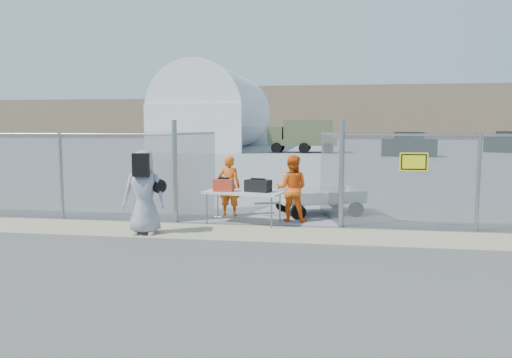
% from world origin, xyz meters
% --- Properties ---
extents(ground, '(160.00, 160.00, 0.00)m').
position_xyz_m(ground, '(0.00, 0.00, 0.00)').
color(ground, '#505050').
extents(tarmac_inside, '(160.00, 80.00, 0.01)m').
position_xyz_m(tarmac_inside, '(0.00, 42.00, 0.01)').
color(tarmac_inside, gray).
rests_on(tarmac_inside, ground).
extents(dirt_strip, '(44.00, 1.60, 0.01)m').
position_xyz_m(dirt_strip, '(0.00, 1.00, 0.01)').
color(dirt_strip, tan).
rests_on(dirt_strip, ground).
extents(distant_hills, '(140.00, 6.00, 9.00)m').
position_xyz_m(distant_hills, '(5.00, 78.00, 4.50)').
color(distant_hills, '#7F684F').
rests_on(distant_hills, ground).
extents(chain_link_fence, '(40.00, 0.20, 2.20)m').
position_xyz_m(chain_link_fence, '(0.00, 2.00, 1.10)').
color(chain_link_fence, gray).
rests_on(chain_link_fence, ground).
extents(quonset_hangar, '(9.00, 18.00, 8.00)m').
position_xyz_m(quonset_hangar, '(-10.00, 40.00, 4.00)').
color(quonset_hangar, white).
rests_on(quonset_hangar, ground).
extents(folding_table, '(1.98, 1.14, 0.79)m').
position_xyz_m(folding_table, '(-0.31, 2.03, 0.40)').
color(folding_table, silver).
rests_on(folding_table, ground).
extents(orange_bag, '(0.47, 0.32, 0.29)m').
position_xyz_m(orange_bag, '(-0.79, 2.01, 0.94)').
color(orange_bag, red).
rests_on(orange_bag, folding_table).
extents(black_duffel, '(0.66, 0.49, 0.29)m').
position_xyz_m(black_duffel, '(0.04, 2.05, 0.93)').
color(black_duffel, black).
rests_on(black_duffel, folding_table).
extents(security_worker_left, '(0.61, 0.43, 1.59)m').
position_xyz_m(security_worker_left, '(-0.86, 2.99, 0.80)').
color(security_worker_left, orange).
rests_on(security_worker_left, ground).
extents(security_worker_right, '(0.85, 0.68, 1.64)m').
position_xyz_m(security_worker_right, '(0.81, 2.55, 0.82)').
color(security_worker_right, orange).
rests_on(security_worker_right, ground).
extents(visitor, '(0.98, 0.72, 1.85)m').
position_xyz_m(visitor, '(-2.24, 0.58, 0.92)').
color(visitor, '#9897A2').
rests_on(visitor, ground).
extents(utility_trailer, '(3.27, 2.54, 0.71)m').
position_xyz_m(utility_trailer, '(1.43, 3.67, 0.35)').
color(utility_trailer, silver).
rests_on(utility_trailer, ground).
extents(military_truck, '(5.88, 2.21, 2.79)m').
position_xyz_m(military_truck, '(-0.90, 33.59, 1.40)').
color(military_truck, '#515D3A').
rests_on(military_truck, ground).
extents(parked_vehicle_near, '(4.13, 2.13, 1.81)m').
position_xyz_m(parked_vehicle_near, '(7.37, 29.70, 0.90)').
color(parked_vehicle_near, black).
rests_on(parked_vehicle_near, ground).
extents(parked_vehicle_mid, '(4.36, 3.39, 1.80)m').
position_xyz_m(parked_vehicle_mid, '(16.81, 36.40, 0.90)').
color(parked_vehicle_mid, black).
rests_on(parked_vehicle_mid, ground).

